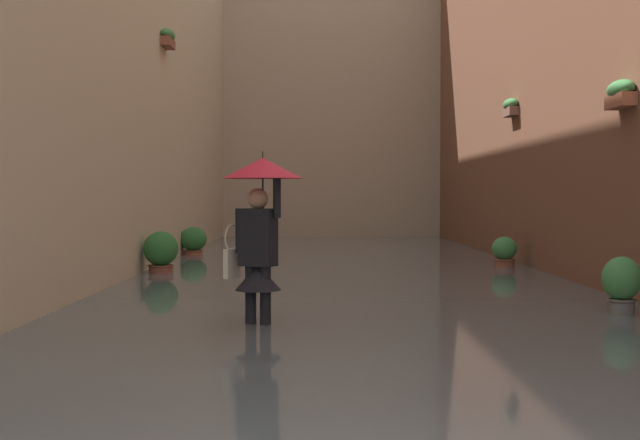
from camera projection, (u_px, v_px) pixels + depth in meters
The scene contains 8 objects.
ground_plane at pixel (343, 282), 15.78m from camera, with size 65.91×65.91×0.00m, color gray.
flood_water at pixel (343, 277), 15.78m from camera, with size 8.05×32.36×0.20m, color #515B60.
building_facade_far at pixel (331, 87), 29.71m from camera, with size 10.85×1.80×10.60m, color tan.
person_wading at pixel (260, 216), 9.30m from camera, with size 0.87×0.87×2.06m.
potted_plant_near_right at pixel (161, 254), 15.51m from camera, with size 0.62×0.62×0.94m.
potted_plant_mid_right at pixel (193, 243), 20.19m from camera, with size 0.63×0.63×0.85m.
potted_plant_near_left at pixel (622, 287), 10.16m from camera, with size 0.46×0.46×0.87m.
potted_plant_far_left at pixel (504, 255), 16.82m from camera, with size 0.48×0.48×0.78m.
Camera 1 is at (0.48, 2.56, 1.59)m, focal length 48.67 mm.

